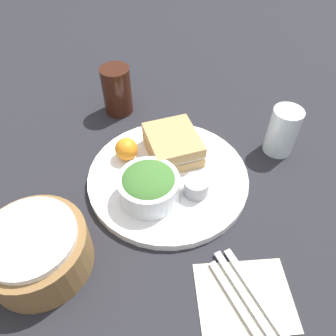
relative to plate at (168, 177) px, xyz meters
The scene contains 13 objects.
ground_plane 0.01m from the plate, ahead, with size 4.00×4.00×0.00m, color #232328.
plate is the anchor object (origin of this frame).
sandwich 0.07m from the plate, 13.79° to the right, with size 0.14×0.13×0.05m.
salad_bowl 0.08m from the plate, 143.10° to the left, with size 0.12×0.12×0.06m.
dressing_cup 0.08m from the plate, 134.44° to the right, with size 0.05×0.05×0.03m, color #99999E.
orange_wedge 0.11m from the plate, 56.32° to the left, with size 0.05×0.05×0.05m, color orange.
drink_glass 0.28m from the plate, 23.62° to the left, with size 0.07×0.07×0.12m, color #38190F.
bread_basket 0.29m from the plate, 126.54° to the left, with size 0.18×0.18×0.09m.
napkin 0.28m from the plate, 157.87° to the right, with size 0.12×0.15×0.00m, color beige.
fork 0.28m from the plate, 154.18° to the right, with size 0.16×0.01×0.01m, color silver.
knife 0.28m from the plate, 157.87° to the right, with size 0.17×0.01×0.01m, color silver.
spoon 0.28m from the plate, 161.55° to the right, with size 0.15×0.01×0.01m, color silver.
water_glass 0.27m from the plate, 74.00° to the right, with size 0.07×0.07×0.11m, color silver.
Camera 1 is at (-0.45, 0.03, 0.54)m, focal length 35.00 mm.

